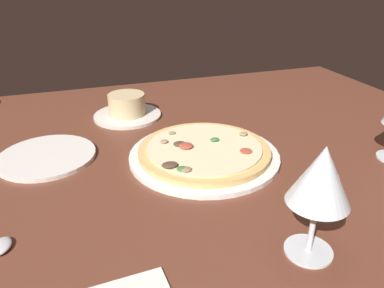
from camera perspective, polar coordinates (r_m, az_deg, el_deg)
The scene contains 5 objects.
dining_table at distance 79.23cm, azimuth -1.85°, elevation -3.14°, with size 150.00×110.00×4.00cm, color brown.
pizza_main at distance 77.06cm, azimuth 1.88°, elevation -1.33°, with size 31.36×31.36×3.40cm.
ramekin_on_saucer at distance 99.03cm, azimuth -10.01°, elevation 5.50°, with size 17.67×17.67×6.29cm.
wine_glass_near at distance 49.82cm, azimuth 19.34°, elevation -5.01°, with size 8.37×8.37×16.72cm.
side_plate at distance 82.89cm, azimuth -21.52°, elevation -1.79°, with size 19.93×19.93×0.90cm, color silver.
Camera 1 is at (-19.74, -66.28, 40.66)cm, focal length 34.50 mm.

